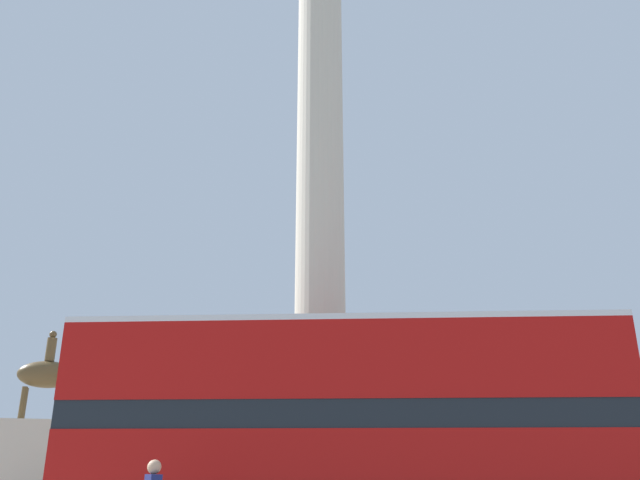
# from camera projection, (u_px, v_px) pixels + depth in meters

# --- Properties ---
(monument_column) EXTENTS (5.48, 5.48, 23.58)m
(monument_column) POSITION_uv_depth(u_px,v_px,m) (320.00, 287.00, 20.59)
(monument_column) COLOR #BCB29E
(monument_column) RESTS_ON ground_plane
(bus_b) EXTENTS (11.45, 2.98, 4.45)m
(bus_b) POSITION_uv_depth(u_px,v_px,m) (344.00, 420.00, 13.12)
(bus_b) COLOR #A80F0C
(bus_b) RESTS_ON ground_plane
(equestrian_statue) EXTENTS (4.34, 3.79, 6.44)m
(equestrian_statue) POSITION_uv_depth(u_px,v_px,m) (36.00, 456.00, 22.81)
(equestrian_statue) COLOR #BCB29E
(equestrian_statue) RESTS_ON ground_plane
(street_lamp) EXTENTS (0.40, 0.40, 5.01)m
(street_lamp) POSITION_uv_depth(u_px,v_px,m) (437.00, 416.00, 15.68)
(street_lamp) COLOR black
(street_lamp) RESTS_ON ground_plane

